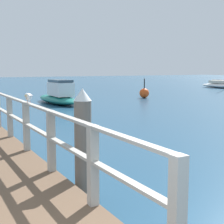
{
  "coord_description": "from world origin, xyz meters",
  "views": [
    {
      "loc": [
        -0.69,
        -1.21,
        2.13
      ],
      "look_at": [
        3.89,
        6.99,
        0.87
      ],
      "focal_mm": 52.43,
      "sensor_mm": 36.0,
      "label": 1
    }
  ],
  "objects_px": {
    "channel_buoy": "(144,93)",
    "boat_0": "(59,96)",
    "dock_piling_near": "(83,143)",
    "seagull_foreground": "(28,96)"
  },
  "relations": [
    {
      "from": "channel_buoy",
      "to": "boat_0",
      "type": "bearing_deg",
      "value": -175.1
    },
    {
      "from": "dock_piling_near",
      "to": "channel_buoy",
      "type": "relative_size",
      "value": 1.3
    },
    {
      "from": "dock_piling_near",
      "to": "seagull_foreground",
      "type": "bearing_deg",
      "value": 101.84
    },
    {
      "from": "seagull_foreground",
      "to": "channel_buoy",
      "type": "relative_size",
      "value": 0.32
    },
    {
      "from": "dock_piling_near",
      "to": "seagull_foreground",
      "type": "height_order",
      "value": "dock_piling_near"
    },
    {
      "from": "dock_piling_near",
      "to": "seagull_foreground",
      "type": "xyz_separation_m",
      "value": [
        -0.38,
        1.83,
        0.65
      ]
    },
    {
      "from": "dock_piling_near",
      "to": "boat_0",
      "type": "bearing_deg",
      "value": 71.59
    },
    {
      "from": "seagull_foreground",
      "to": "boat_0",
      "type": "distance_m",
      "value": 13.26
    },
    {
      "from": "dock_piling_near",
      "to": "boat_0",
      "type": "height_order",
      "value": "dock_piling_near"
    },
    {
      "from": "dock_piling_near",
      "to": "boat_0",
      "type": "distance_m",
      "value": 14.81
    }
  ]
}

